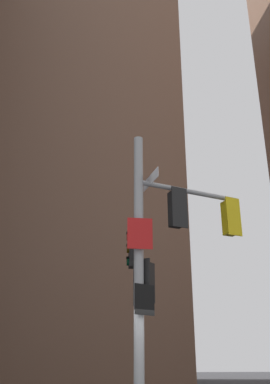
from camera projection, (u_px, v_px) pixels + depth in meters
building_mid_block at (54, 153)px, 35.26m from camera, size 17.55×17.55×34.98m
signal_pole_assembly at (159, 249)px, 11.17m from camera, size 3.48×2.37×7.17m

